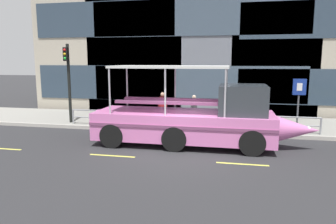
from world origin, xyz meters
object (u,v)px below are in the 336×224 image
(parking_sign, at_px, (299,96))
(pedestrian_mid_left, at_px, (194,106))
(duck_tour_boat, at_px, (197,120))
(pedestrian_near_bow, at_px, (265,110))
(pedestrian_mid_right, at_px, (163,104))
(traffic_light_pole, at_px, (68,76))

(parking_sign, distance_m, pedestrian_mid_left, 5.31)
(parking_sign, xyz_separation_m, duck_tour_boat, (-4.52, -2.69, -0.81))
(pedestrian_near_bow, distance_m, pedestrian_mid_right, 5.41)
(parking_sign, relative_size, pedestrian_near_bow, 1.61)
(traffic_light_pole, bearing_deg, parking_sign, 0.29)
(pedestrian_mid_left, height_order, pedestrian_mid_right, pedestrian_mid_right)
(duck_tour_boat, relative_size, pedestrian_mid_right, 5.59)
(traffic_light_pole, xyz_separation_m, pedestrian_near_bow, (10.36, 0.49, -1.63))
(traffic_light_pole, relative_size, pedestrian_mid_left, 2.77)
(duck_tour_boat, bearing_deg, pedestrian_near_bow, 45.71)
(pedestrian_mid_left, relative_size, pedestrian_mid_right, 0.93)
(traffic_light_pole, height_order, pedestrian_mid_left, traffic_light_pole)
(parking_sign, relative_size, duck_tour_boat, 0.27)
(traffic_light_pole, xyz_separation_m, parking_sign, (11.83, 0.06, -0.86))
(traffic_light_pole, distance_m, pedestrian_mid_right, 5.35)
(traffic_light_pole, bearing_deg, pedestrian_mid_right, 12.89)
(traffic_light_pole, distance_m, pedestrian_mid_left, 7.03)
(pedestrian_near_bow, height_order, pedestrian_mid_right, pedestrian_mid_right)
(traffic_light_pole, height_order, parking_sign, traffic_light_pole)
(duck_tour_boat, xyz_separation_m, pedestrian_mid_left, (-0.60, 3.89, 0.02))
(pedestrian_mid_left, distance_m, pedestrian_mid_right, 1.73)
(duck_tour_boat, distance_m, pedestrian_mid_left, 3.94)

